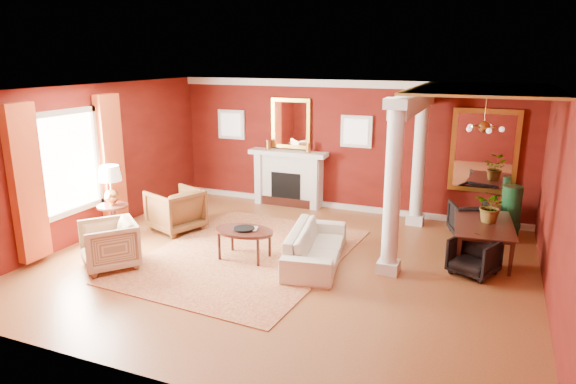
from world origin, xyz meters
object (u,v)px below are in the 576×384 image
at_px(armchair_leopard, 176,208).
at_px(dining_table, 485,230).
at_px(armchair_stripe, 109,242).
at_px(side_table, 111,190).
at_px(sofa, 316,240).
at_px(coffee_table, 244,232).

bearing_deg(armchair_leopard, dining_table, 120.04).
relative_size(armchair_stripe, dining_table, 0.50).
xyz_separation_m(armchair_leopard, side_table, (-0.81, -0.86, 0.49)).
height_order(armchair_leopard, armchair_stripe, armchair_leopard).
distance_m(armchair_leopard, dining_table, 5.84).
bearing_deg(armchair_stripe, sofa, 65.13).
bearing_deg(sofa, armchair_stripe, 105.60).
bearing_deg(dining_table, armchair_stripe, 111.95).
height_order(sofa, side_table, side_table).
bearing_deg(side_table, armchair_stripe, -52.23).
distance_m(coffee_table, dining_table, 4.18).
bearing_deg(dining_table, coffee_table, 109.30).
bearing_deg(coffee_table, side_table, -179.21).
bearing_deg(armchair_leopard, sofa, 102.11).
xyz_separation_m(sofa, armchair_leopard, (-3.15, 0.51, 0.06)).
distance_m(armchair_leopard, armchair_stripe, 2.00).
relative_size(side_table, dining_table, 0.83).
relative_size(sofa, armchair_stripe, 2.40).
xyz_separation_m(coffee_table, dining_table, (3.81, 1.72, -0.00)).
relative_size(armchair_stripe, side_table, 0.61).
xyz_separation_m(armchair_leopard, armchair_stripe, (0.07, -2.00, -0.03)).
bearing_deg(coffee_table, dining_table, 24.23).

